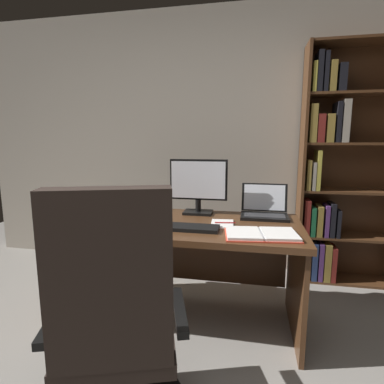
{
  "coord_description": "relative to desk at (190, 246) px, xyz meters",
  "views": [
    {
      "loc": [
        0.38,
        -0.69,
        1.29
      ],
      "look_at": [
        -0.01,
        1.27,
        0.96
      ],
      "focal_mm": 28.37,
      "sensor_mm": 36.0,
      "label": 1
    }
  ],
  "objects": [
    {
      "name": "wall_back",
      "position": [
        0.05,
        1.05,
        0.75
      ],
      "size": [
        5.15,
        0.12,
        2.58
      ],
      "primitive_type": "cube",
      "color": "#A89E8E",
      "rests_on": "ground"
    },
    {
      "name": "desk",
      "position": [
        0.0,
        0.0,
        0.0
      ],
      "size": [
        1.56,
        0.8,
        0.74
      ],
      "color": "#4C2D19",
      "rests_on": "ground"
    },
    {
      "name": "bookshelf",
      "position": [
        1.2,
        0.83,
        0.48
      ],
      "size": [
        0.9,
        0.29,
        2.13
      ],
      "color": "#4C2D19",
      "rests_on": "ground"
    },
    {
      "name": "office_chair",
      "position": [
        -0.12,
        -0.99,
        -0.06
      ],
      "size": [
        0.7,
        0.62,
        1.13
      ],
      "rotation": [
        0.0,
        0.0,
        0.32
      ],
      "color": "black",
      "rests_on": "ground"
    },
    {
      "name": "monitor",
      "position": [
        0.03,
        0.2,
        0.41
      ],
      "size": [
        0.45,
        0.16,
        0.42
      ],
      "color": "black",
      "rests_on": "desk"
    },
    {
      "name": "laptop",
      "position": [
        0.53,
        0.2,
        0.25
      ],
      "size": [
        0.34,
        0.28,
        0.24
      ],
      "color": "black",
      "rests_on": "desk"
    },
    {
      "name": "keyboard",
      "position": [
        0.03,
        -0.25,
        0.21
      ],
      "size": [
        0.42,
        0.15,
        0.02
      ],
      "primitive_type": "cube",
      "color": "black",
      "rests_on": "desk"
    },
    {
      "name": "computer_mouse",
      "position": [
        -0.27,
        -0.25,
        0.22
      ],
      "size": [
        0.06,
        0.1,
        0.04
      ],
      "primitive_type": "ellipsoid",
      "color": "black",
      "rests_on": "desk"
    },
    {
      "name": "reading_stand_with_book",
      "position": [
        -0.47,
        0.26,
        0.28
      ],
      "size": [
        0.31,
        0.27,
        0.16
      ],
      "color": "black",
      "rests_on": "desk"
    },
    {
      "name": "open_binder",
      "position": [
        0.5,
        -0.3,
        0.21
      ],
      "size": [
        0.46,
        0.31,
        0.02
      ],
      "rotation": [
        0.0,
        0.0,
        0.13
      ],
      "color": "#DB422D",
      "rests_on": "desk"
    },
    {
      "name": "notepad",
      "position": [
        0.24,
        -0.09,
        0.21
      ],
      "size": [
        0.16,
        0.22,
        0.01
      ],
      "primitive_type": "cube",
      "rotation": [
        0.0,
        0.0,
        0.07
      ],
      "color": "white",
      "rests_on": "desk"
    },
    {
      "name": "pen",
      "position": [
        0.26,
        -0.09,
        0.21
      ],
      "size": [
        0.14,
        0.03,
        0.01
      ],
      "primitive_type": "cylinder",
      "rotation": [
        0.0,
        1.57,
        0.15
      ],
      "color": "maroon",
      "rests_on": "notepad"
    },
    {
      "name": "coffee_mug",
      "position": [
        -0.63,
        -0.09,
        0.25
      ],
      "size": [
        0.08,
        0.08,
        0.1
      ],
      "primitive_type": "cylinder",
      "color": "silver",
      "rests_on": "desk"
    }
  ]
}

